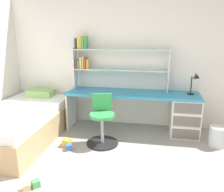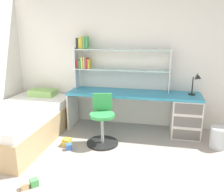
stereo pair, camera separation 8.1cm
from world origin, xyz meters
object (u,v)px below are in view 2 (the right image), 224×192
Objects in this scene: toy_block_yellow_1 at (67,142)px; toy_block_natural_2 at (25,186)px; toy_block_green_3 at (34,182)px; swivel_chair at (102,125)px; bookshelf_hutch at (108,59)px; desk_lamp at (197,81)px; waste_bin at (219,138)px; bed_platform at (22,123)px; desk at (169,111)px; toy_block_blue_0 at (69,147)px.

toy_block_natural_2 is (-0.07, -1.13, -0.02)m from toy_block_yellow_1.
toy_block_yellow_1 is 1.06m from toy_block_green_3.
swivel_chair is 0.64m from toy_block_yellow_1.
desk_lamp is (1.58, -0.15, -0.31)m from bookshelf_hutch.
waste_bin is at bearing 10.51° from toy_block_yellow_1.
toy_block_natural_2 is 0.90× the size of toy_block_green_3.
toy_block_natural_2 is (0.78, -1.25, -0.24)m from bed_platform.
toy_block_yellow_1 is at bearing -7.91° from bed_platform.
toy_block_yellow_1 is (-1.61, -0.84, -0.36)m from desk.
toy_block_green_3 is (0.87, -1.17, -0.23)m from bed_platform.
toy_block_yellow_1 is at bearing -152.40° from desk.
bookshelf_hutch is 1.73m from toy_block_blue_0.
desk is 2.92× the size of swivel_chair.
bed_platform is 23.05× the size of toy_block_green_3.
toy_block_blue_0 is (-0.46, -0.33, -0.28)m from swivel_chair.
bookshelf_hutch is at bearing 95.96° from swivel_chair.
desk is 2.51m from toy_block_green_3.
waste_bin is at bearing 13.73° from toy_block_blue_0.
swivel_chair reaches higher than waste_bin.
desk is 6.19× the size of desk_lamp.
toy_block_yellow_1 reaches higher than toy_block_green_3.
desk_lamp is at bearing 26.93° from toy_block_blue_0.
bookshelf_hutch is 2.31m from waste_bin.
swivel_chair is at bearing 20.98° from toy_block_yellow_1.
desk is 20.05× the size of toy_block_yellow_1.
desk_lamp is 4.24× the size of toy_block_green_3.
swivel_chair is (-1.07, -0.63, -0.09)m from desk.
bed_platform is 1.48m from toy_block_green_3.
desk_lamp is 0.47× the size of swivel_chair.
desk is at bearing 49.97° from toy_block_green_3.
desk is at bearing 30.71° from swivel_chair.
toy_block_green_3 is at bearing -130.03° from desk.
swivel_chair reaches higher than toy_block_natural_2.
toy_block_blue_0 is (-2.30, -0.56, -0.12)m from waste_bin.
bookshelf_hutch is at bearing 65.95° from toy_block_yellow_1.
bed_platform is 22.91× the size of toy_block_blue_0.
toy_block_blue_0 is at bearing 81.66° from toy_block_natural_2.
bed_platform is at bearing 172.09° from toy_block_yellow_1.
desk_lamp is at bearing -5.54° from bookshelf_hutch.
bookshelf_hutch reaches higher than desk.
toy_block_yellow_1 reaches higher than toy_block_blue_0.
swivel_chair is 6.87× the size of toy_block_yellow_1.
bookshelf_hutch is 5.40× the size of waste_bin.
desk is 1.14× the size of bed_platform.
toy_block_green_3 is (0.08, 0.07, 0.00)m from toy_block_natural_2.
bookshelf_hutch is 2.18× the size of swivel_chair.
bed_platform is at bearing -145.16° from bookshelf_hutch.
bookshelf_hutch reaches higher than desk_lamp.
desk is at bearing 49.63° from toy_block_natural_2.
toy_block_natural_2 is at bearing -114.50° from swivel_chair.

